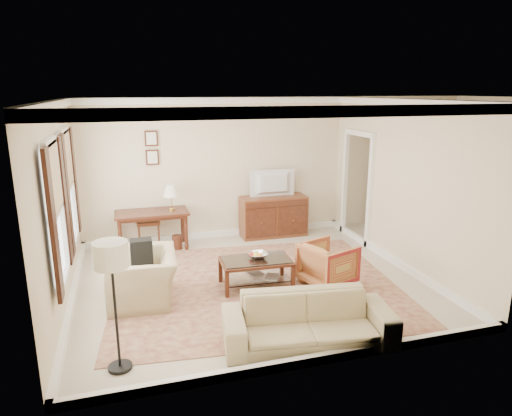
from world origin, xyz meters
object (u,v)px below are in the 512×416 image
striped_armchair (328,262)px  club_armchair (142,269)px  sideboard (273,216)px  sofa (308,313)px  tv (274,175)px  writing_desk (152,217)px  coffee_table (256,265)px

striped_armchair → club_armchair: (-2.87, 0.23, 0.11)m
sideboard → sofa: sideboard is taller
tv → striped_armchair: bearing=90.5°
writing_desk → striped_armchair: striped_armchair is taller
writing_desk → sideboard: size_ratio=1.00×
sofa → coffee_table: bearing=102.9°
sideboard → tv: (0.00, -0.02, 0.89)m
tv → writing_desk: bearing=2.9°
sideboard → club_armchair: bearing=-139.5°
writing_desk → coffee_table: (1.43, -2.28, -0.29)m
writing_desk → striped_armchair: bearing=-44.5°
writing_desk → coffee_table: 2.70m
sideboard → coffee_table: bearing=-114.5°
club_armchair → sofa: bearing=49.7°
sideboard → sofa: bearing=-102.9°
club_armchair → tv: bearing=133.5°
striped_armchair → club_armchair: 2.88m
sideboard → sofa: 4.32m
club_armchair → sofa: size_ratio=0.54×
writing_desk → coffee_table: size_ratio=1.23×
writing_desk → club_armchair: club_armchair is taller
tv → coffee_table: 2.82m
sideboard → club_armchair: size_ratio=1.24×
coffee_table → striped_armchair: size_ratio=1.48×
sideboard → striped_armchair: 2.66m
writing_desk → sofa: size_ratio=0.67×
tv → striped_armchair: 2.80m
coffee_table → sofa: bearing=-85.6°
coffee_table → striped_armchair: bearing=-11.6°
tv → coffee_table: tv is taller
striped_armchair → sofa: size_ratio=0.37×
coffee_table → writing_desk: bearing=122.1°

